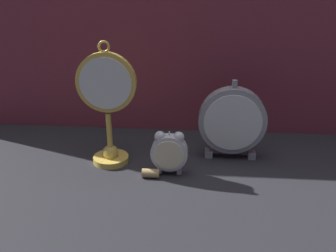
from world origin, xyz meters
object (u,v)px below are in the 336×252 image
(pocket_watch_on_stand, at_px, (108,108))
(alarm_clock_twin_bell, at_px, (169,151))
(wine_cork, at_px, (151,173))
(mantel_clock_silver, at_px, (232,121))

(pocket_watch_on_stand, bearing_deg, alarm_clock_twin_bell, -17.42)
(alarm_clock_twin_bell, distance_m, wine_cork, 0.07)
(pocket_watch_on_stand, height_order, alarm_clock_twin_bell, pocket_watch_on_stand)
(pocket_watch_on_stand, xyz_separation_m, mantel_clock_silver, (0.32, 0.05, -0.05))
(mantel_clock_silver, relative_size, wine_cork, 5.13)
(pocket_watch_on_stand, xyz_separation_m, alarm_clock_twin_bell, (0.16, -0.05, -0.09))
(pocket_watch_on_stand, distance_m, wine_cork, 0.20)
(alarm_clock_twin_bell, bearing_deg, wine_cork, -151.97)
(mantel_clock_silver, height_order, wine_cork, mantel_clock_silver)
(mantel_clock_silver, bearing_deg, wine_cork, -147.70)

